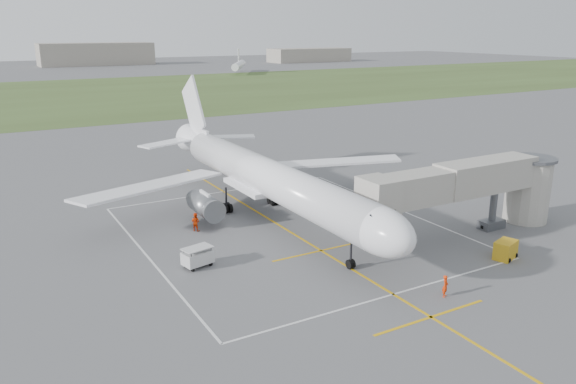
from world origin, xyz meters
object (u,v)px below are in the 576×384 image
baggage_cart (198,257)px  ramp_worker_nose (445,286)px  jet_bridge (479,186)px  ramp_worker_wing (195,222)px  gpu_unit (506,250)px  airliner (266,177)px

baggage_cart → ramp_worker_nose: (14.02, -14.32, -0.03)m
jet_bridge → baggage_cart: size_ratio=8.61×
jet_bridge → ramp_worker_nose: bearing=-145.6°
jet_bridge → ramp_worker_wing: size_ratio=12.63×
jet_bridge → gpu_unit: bearing=-115.2°
ramp_worker_nose → ramp_worker_wing: (-11.06, 22.69, 0.08)m
airliner → gpu_unit: size_ratio=19.00×
gpu_unit → baggage_cart: bearing=136.5°
jet_bridge → baggage_cart: jet_bridge is taller
gpu_unit → ramp_worker_wing: bearing=118.7°
airliner → ramp_worker_wing: size_ratio=25.23×
gpu_unit → ramp_worker_wing: (-20.89, 19.98, 0.13)m
gpu_unit → ramp_worker_wing: 28.90m
jet_bridge → airliner: bearing=137.8°
ramp_worker_wing → jet_bridge: bearing=-160.3°
jet_bridge → ramp_worker_wing: (-23.67, 14.04, -3.82)m
ramp_worker_nose → ramp_worker_wing: bearing=82.6°
gpu_unit → ramp_worker_wing: ramp_worker_wing is taller
airliner → ramp_worker_nose: bearing=-82.3°
airliner → baggage_cart: airliner is taller
airliner → baggage_cart: size_ratio=17.20×
ramp_worker_nose → ramp_worker_wing: size_ratio=0.91×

